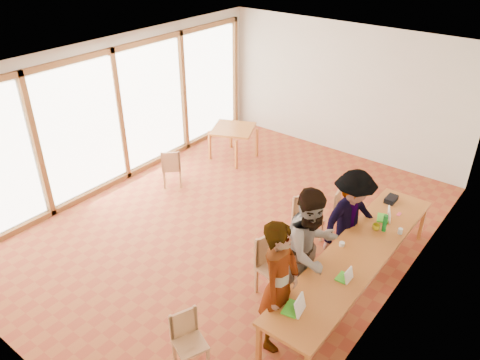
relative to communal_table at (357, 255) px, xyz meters
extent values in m
plane|color=#9A4A25|center=(-2.50, 0.25, -0.70)|extent=(8.00, 8.00, 0.00)
cube|color=beige|center=(-2.50, 4.25, 0.80)|extent=(6.00, 0.10, 3.00)
cube|color=beige|center=(-2.50, -3.75, 0.80)|extent=(6.00, 0.10, 3.00)
cube|color=beige|center=(0.50, 0.25, 0.80)|extent=(0.10, 8.00, 3.00)
cube|color=white|center=(-5.46, 0.25, 0.80)|extent=(0.10, 8.00, 3.00)
cube|color=white|center=(-2.50, 0.25, 2.32)|extent=(6.00, 8.00, 0.04)
cube|color=#B55B28|center=(0.00, 0.00, 0.02)|extent=(0.80, 4.00, 0.05)
cube|color=#B55B28|center=(-0.34, -1.94, -0.35)|extent=(0.06, 0.06, 0.70)
cube|color=#B55B28|center=(-0.34, 1.94, -0.35)|extent=(0.06, 0.06, 0.70)
cube|color=#B55B28|center=(0.34, 1.94, -0.35)|extent=(0.06, 0.06, 0.70)
cube|color=#B55B28|center=(-4.22, 2.39, 0.02)|extent=(0.90, 0.90, 0.05)
cube|color=#B55B28|center=(-4.61, 2.00, -0.35)|extent=(0.05, 0.05, 0.70)
cube|color=#B55B28|center=(-4.61, 2.78, -0.35)|extent=(0.05, 0.05, 0.70)
cube|color=#B55B28|center=(-3.83, 2.00, -0.35)|extent=(0.05, 0.05, 0.70)
cube|color=#B55B28|center=(-3.83, 2.78, -0.35)|extent=(0.05, 0.05, 0.70)
cube|color=tan|center=(-1.00, -2.48, -0.32)|extent=(0.49, 0.49, 0.04)
cube|color=tan|center=(-1.16, -2.41, -0.11)|extent=(0.17, 0.36, 0.39)
cube|color=tan|center=(-0.91, -0.74, -0.24)|extent=(0.54, 0.54, 0.04)
cube|color=tan|center=(-1.11, -0.70, 0.02)|extent=(0.13, 0.45, 0.48)
cube|color=tan|center=(-1.21, 0.68, -0.28)|extent=(0.49, 0.49, 0.04)
cube|color=tan|center=(-1.39, 0.72, -0.05)|extent=(0.13, 0.41, 0.43)
cube|color=tan|center=(-0.80, 1.31, -0.30)|extent=(0.47, 0.47, 0.04)
cube|color=tan|center=(-0.98, 1.27, -0.08)|extent=(0.13, 0.39, 0.41)
cube|color=tan|center=(-4.47, 0.64, -0.30)|extent=(0.55, 0.55, 0.04)
cube|color=tan|center=(-4.34, 0.52, -0.08)|extent=(0.30, 0.31, 0.41)
imported|color=gray|center=(-0.39, -1.46, 0.24)|extent=(0.55, 0.75, 1.89)
imported|color=gray|center=(-0.44, -0.61, 0.26)|extent=(0.96, 1.10, 1.92)
imported|color=gray|center=(-0.38, 0.54, 0.16)|extent=(0.96, 1.26, 1.72)
cube|color=#4AD42A|center=(-0.15, -1.52, 0.06)|extent=(0.24, 0.30, 0.03)
cube|color=white|center=(-0.05, -1.51, 0.16)|extent=(0.12, 0.26, 0.23)
cube|color=#4AD42A|center=(0.09, -0.62, 0.06)|extent=(0.15, 0.21, 0.02)
cube|color=white|center=(0.16, -0.62, 0.14)|extent=(0.06, 0.20, 0.18)
cube|color=#4AD42A|center=(-0.06, 1.04, 0.06)|extent=(0.25, 0.29, 0.03)
cube|color=white|center=(0.02, 1.07, 0.15)|extent=(0.14, 0.24, 0.21)
imported|color=gold|center=(-0.03, 0.69, 0.10)|extent=(0.12, 0.12, 0.10)
cylinder|color=#14802A|center=(0.08, 0.74, 0.19)|extent=(0.07, 0.07, 0.28)
cylinder|color=silver|center=(0.31, 0.83, 0.09)|extent=(0.07, 0.07, 0.09)
cylinder|color=white|center=(-0.25, 0.01, 0.08)|extent=(0.08, 0.08, 0.06)
cube|color=#E44566|center=(0.10, 1.32, 0.05)|extent=(0.05, 0.10, 0.01)
cube|color=black|center=(-0.16, 1.62, 0.09)|extent=(0.16, 0.26, 0.09)
camera|label=1|loc=(1.94, -5.24, 4.32)|focal=35.00mm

